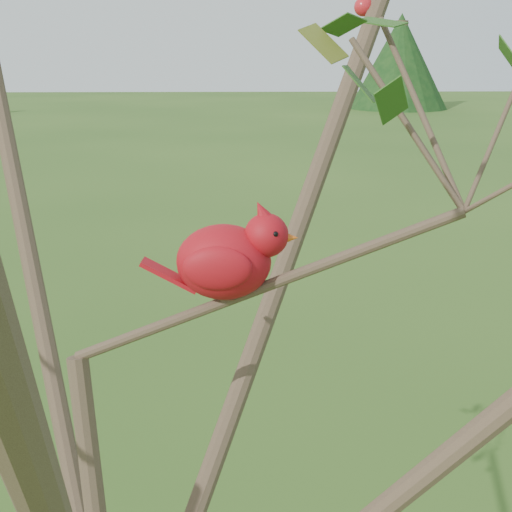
# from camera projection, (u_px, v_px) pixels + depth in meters

# --- Properties ---
(crabapple_tree) EXTENTS (2.35, 2.05, 2.95)m
(crabapple_tree) POSITION_uv_depth(u_px,v_px,m) (104.00, 281.00, 0.99)
(crabapple_tree) COLOR #402D22
(crabapple_tree) RESTS_ON ground
(cardinal) EXTENTS (0.25, 0.13, 0.17)m
(cardinal) POSITION_uv_depth(u_px,v_px,m) (229.00, 258.00, 1.10)
(cardinal) COLOR red
(cardinal) RESTS_ON ground
(distant_trees) EXTENTS (41.22, 15.14, 3.72)m
(distant_trees) POSITION_uv_depth(u_px,v_px,m) (252.00, 72.00, 25.31)
(distant_trees) COLOR #402D22
(distant_trees) RESTS_ON ground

